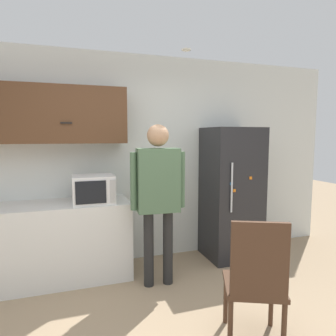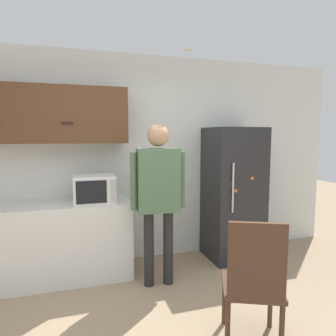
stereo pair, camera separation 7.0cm
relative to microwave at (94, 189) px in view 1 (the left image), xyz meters
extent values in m
cube|color=silver|center=(0.53, 0.44, 0.30)|extent=(6.00, 0.06, 2.70)
cube|color=silver|center=(-0.63, 0.10, -0.61)|extent=(2.08, 0.63, 0.90)
cube|color=#51331E|center=(-0.63, 0.23, 0.84)|extent=(2.08, 0.37, 0.65)
cube|color=black|center=(-0.27, 0.03, 0.74)|extent=(0.12, 0.01, 0.01)
cube|color=white|center=(0.00, 0.00, 0.00)|extent=(0.46, 0.38, 0.32)
cube|color=black|center=(-0.04, -0.19, 0.00)|extent=(0.32, 0.01, 0.25)
cube|color=#B2B2B2|center=(0.19, -0.19, 0.00)|extent=(0.06, 0.01, 0.25)
cylinder|color=black|center=(0.55, -0.36, -0.64)|extent=(0.11, 0.11, 0.84)
cylinder|color=black|center=(0.76, -0.38, -0.64)|extent=(0.11, 0.11, 0.84)
cube|color=#4C6B4C|center=(0.66, -0.37, 0.13)|extent=(0.47, 0.25, 0.69)
sphere|color=tan|center=(0.66, -0.37, 0.61)|extent=(0.24, 0.24, 0.24)
cylinder|color=#4C6B4C|center=(0.39, -0.35, 0.12)|extent=(0.07, 0.07, 0.62)
cylinder|color=#4C6B4C|center=(0.92, -0.39, 0.12)|extent=(0.07, 0.07, 0.62)
cube|color=#232326|center=(1.83, 0.09, -0.17)|extent=(0.69, 0.63, 1.77)
cylinder|color=silver|center=(1.64, -0.25, -0.03)|extent=(0.02, 0.02, 0.62)
cube|color=#338CDB|center=(1.64, -0.23, 0.02)|extent=(0.04, 0.01, 0.04)
cube|color=orange|center=(1.91, -0.23, 0.08)|extent=(0.04, 0.01, 0.04)
cube|color=orange|center=(1.68, -0.23, -0.07)|extent=(0.04, 0.01, 0.04)
cube|color=#472D1E|center=(1.12, -1.48, -0.60)|extent=(0.60, 0.60, 0.04)
cylinder|color=#472D1E|center=(1.38, -1.38, -0.84)|extent=(0.04, 0.04, 0.44)
cylinder|color=#472D1E|center=(1.03, -1.22, -0.84)|extent=(0.04, 0.04, 0.44)
cylinder|color=#472D1E|center=(1.22, -1.74, -0.84)|extent=(0.04, 0.04, 0.44)
cylinder|color=#472D1E|center=(0.87, -1.58, -0.84)|extent=(0.04, 0.04, 0.44)
cube|color=#472D1E|center=(1.04, -1.67, -0.29)|extent=(0.40, 0.21, 0.57)
cylinder|color=white|center=(1.12, -0.01, 1.63)|extent=(0.11, 0.11, 0.01)
camera|label=1|loc=(-0.25, -3.45, 0.60)|focal=32.00mm
camera|label=2|loc=(-0.18, -3.47, 0.60)|focal=32.00mm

